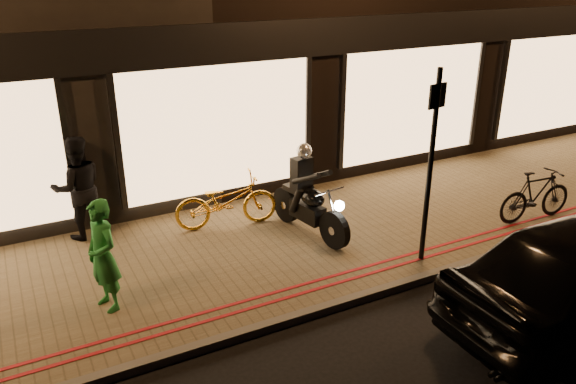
% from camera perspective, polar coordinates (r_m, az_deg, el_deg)
% --- Properties ---
extents(ground, '(90.00, 90.00, 0.00)m').
position_cam_1_polar(ground, '(7.89, 4.23, -12.20)').
color(ground, black).
rests_on(ground, ground).
extents(sidewalk, '(50.00, 4.00, 0.12)m').
position_cam_1_polar(sidewalk, '(9.36, -2.22, -5.77)').
color(sidewalk, brown).
rests_on(sidewalk, ground).
extents(kerb_stone, '(50.00, 0.14, 0.12)m').
position_cam_1_polar(kerb_stone, '(7.89, 4.05, -11.67)').
color(kerb_stone, '#59544C').
rests_on(kerb_stone, ground).
extents(red_kerb_lines, '(50.00, 0.26, 0.01)m').
position_cam_1_polar(red_kerb_lines, '(8.22, 2.21, -9.60)').
color(red_kerb_lines, maroon).
rests_on(red_kerb_lines, sidewalk).
extents(motorcycle, '(0.66, 1.93, 1.59)m').
position_cam_1_polar(motorcycle, '(9.50, 2.04, -0.82)').
color(motorcycle, black).
rests_on(motorcycle, sidewalk).
extents(sign_post, '(0.35, 0.10, 3.00)m').
position_cam_1_polar(sign_post, '(8.53, 14.34, 3.36)').
color(sign_post, black).
rests_on(sign_post, sidewalk).
extents(bicycle_gold, '(1.88, 0.94, 0.95)m').
position_cam_1_polar(bicycle_gold, '(9.87, -6.30, -0.93)').
color(bicycle_gold, gold).
rests_on(bicycle_gold, sidewalk).
extents(bicycle_dark, '(1.62, 0.60, 0.95)m').
position_cam_1_polar(bicycle_dark, '(10.99, 23.88, -0.30)').
color(bicycle_dark, black).
rests_on(bicycle_dark, sidewalk).
extents(person_green, '(0.54, 0.66, 1.56)m').
position_cam_1_polar(person_green, '(7.78, -18.28, -6.17)').
color(person_green, '#207B2E').
rests_on(person_green, sidewalk).
extents(person_dark, '(0.89, 0.71, 1.77)m').
position_cam_1_polar(person_dark, '(9.90, -20.52, 0.38)').
color(person_dark, black).
rests_on(person_dark, sidewalk).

